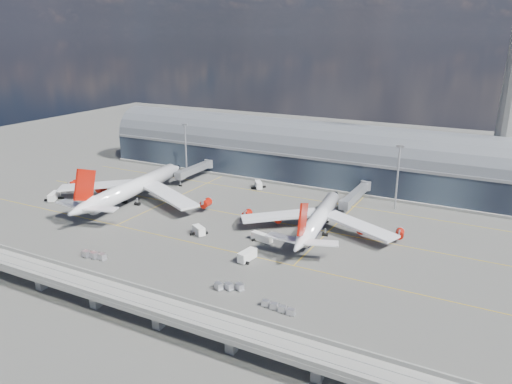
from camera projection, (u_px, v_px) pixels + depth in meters
The scene contains 19 objects.
ground at pixel (213, 233), 173.14m from camera, with size 500.00×500.00×0.00m, color #474744.
taxi_lines at pixel (244, 214), 191.74m from camera, with size 200.00×80.12×0.01m.
terminal at pixel (301, 155), 235.30m from camera, with size 200.00×30.00×28.00m.
guideway at pixel (94, 288), 125.23m from camera, with size 220.00×8.50×7.20m.
floodlight_mast_left at pixel (186, 149), 237.51m from camera, with size 3.00×0.70×25.70m.
floodlight_mast_right at pixel (398, 176), 193.00m from camera, with size 3.00×0.70×25.70m.
airliner_left at pixel (132, 188), 202.04m from camera, with size 68.70×72.22×21.99m.
airliner_right at pixel (319, 219), 172.25m from camera, with size 57.23×59.86×19.00m.
jet_bridge_left at pixel (196, 169), 235.40m from camera, with size 4.40×28.00×7.25m.
jet_bridge_right at pixel (357, 194), 198.86m from camera, with size 4.40×32.00×7.25m.
service_truck_0 at pixel (54, 196), 206.84m from camera, with size 5.92×7.93×3.18m.
service_truck_1 at pixel (199, 231), 171.33m from camera, with size 5.96×4.91×3.15m.
service_truck_2 at pixel (262, 237), 166.02m from camera, with size 8.01×3.68×2.80m.
service_truck_3 at pixel (247, 256), 151.88m from camera, with size 3.61×7.11×3.29m.
service_truck_4 at pixel (325, 217), 184.28m from camera, with size 4.33×5.74×3.02m.
service_truck_5 at pixel (258, 185), 222.38m from camera, with size 5.90×6.76×3.16m.
cargo_train_0 at pixel (94, 255), 153.62m from camera, with size 8.88×2.94×1.95m.
cargo_train_1 at pixel (278, 308), 124.88m from camera, with size 9.70×2.57×1.60m.
cargo_train_2 at pixel (229, 287), 134.95m from camera, with size 8.24×5.00×1.85m.
Camera 1 is at (88.26, -134.81, 66.67)m, focal length 35.00 mm.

